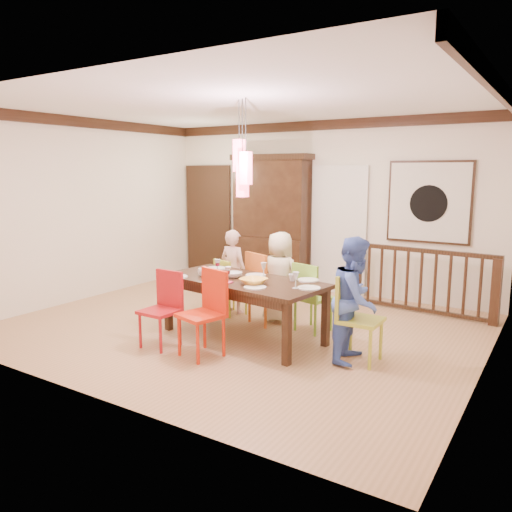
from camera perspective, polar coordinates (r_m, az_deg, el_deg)
The scene contains 37 objects.
floor at distance 6.80m, azimuth -1.76°, elevation -8.01°, with size 6.00×6.00×0.00m, color #AB8052.
ceiling at distance 6.53m, azimuth -1.90°, elevation 17.02°, with size 6.00×6.00×0.00m, color white.
wall_back at distance 8.68m, azimuth 7.49°, elevation 5.54°, with size 6.00×6.00×0.00m, color silver.
wall_left at distance 8.55m, azimuth -18.80°, elevation 5.04°, with size 5.00×5.00×0.00m, color silver.
wall_right at distance 5.44m, azimuth 25.40°, elevation 2.23°, with size 5.00×5.00×0.00m, color silver.
crown_molding at distance 6.52m, azimuth -1.90°, elevation 16.32°, with size 6.00×5.00×0.16m, color black, non-canonical shape.
panel_door at distance 9.92m, azimuth -5.39°, elevation 3.78°, with size 1.04×0.07×2.24m, color black.
white_doorway at distance 8.55m, azimuth 9.46°, elevation 2.73°, with size 0.97×0.05×2.22m, color silver.
painting at distance 8.05m, azimuth 19.16°, elevation 5.83°, with size 1.25×0.06×1.25m.
pendant_cluster at distance 6.02m, azimuth -1.55°, elevation 10.06°, with size 0.27×0.21×1.14m.
dining_table at distance 6.18m, azimuth -1.49°, elevation -3.42°, with size 2.18×1.20×0.75m.
chair_far_left at distance 7.24m, azimuth -2.81°, elevation -3.08°, with size 0.47×0.47×0.82m.
chair_far_mid at distance 6.80m, azimuth 1.37°, elevation -3.05°, with size 0.58×0.58×0.99m.
chair_far_right at distance 6.52m, azimuth 6.60°, elevation -4.10°, with size 0.49×0.49×0.91m.
chair_near_left at distance 6.00m, azimuth -10.98°, elevation -5.50°, with size 0.41×0.41×0.90m.
chair_near_mid at distance 5.62m, azimuth -6.32°, elevation -5.93°, with size 0.54×0.54×0.98m.
chair_end_right at distance 5.55m, azimuth 11.91°, elevation -6.37°, with size 0.44×0.44×0.96m.
china_hutch at distance 8.93m, azimuth 1.75°, elevation 4.01°, with size 1.49×0.46×2.36m.
balustrade at distance 7.68m, azimuth 18.32°, elevation -2.57°, with size 2.16×0.24×0.96m.
person_far_left at distance 7.32m, azimuth -2.59°, elevation -1.76°, with size 0.45×0.29×1.23m, color beige.
person_far_mid at distance 6.85m, azimuth 2.74°, elevation -2.44°, with size 0.61×0.40×1.26m, color beige.
person_end_right at distance 5.55m, azimuth 11.30°, elevation -4.88°, with size 0.67×0.52×1.38m, color #4767C7.
serving_bowl at distance 5.87m, azimuth -0.29°, elevation -2.91°, with size 0.30×0.30×0.07m, color #F8BF46.
small_bowl at distance 6.25m, azimuth -2.57°, elevation -2.16°, with size 0.22×0.22×0.07m, color white.
cup_left at distance 6.37m, azimuth -6.08°, elevation -1.84°, with size 0.13×0.13×0.10m, color silver.
cup_right at distance 6.06m, azimuth 4.18°, elevation -2.46°, with size 0.09×0.09×0.09m, color silver.
plate_far_left at distance 6.83m, azimuth -4.54°, elevation -1.39°, with size 0.26×0.26×0.01m, color white.
plate_far_mid at distance 6.35m, azimuth -0.03°, elevation -2.21°, with size 0.26×0.26×0.01m, color white.
plate_far_right at distance 6.11m, azimuth 5.99°, elevation -2.74°, with size 0.26×0.26×0.01m, color white.
plate_near_left at distance 6.34m, azimuth -8.99°, elevation -2.34°, with size 0.26×0.26×0.01m, color white.
plate_near_mid at distance 5.70m, azimuth -0.12°, elevation -3.59°, with size 0.26×0.26×0.01m, color white.
plate_end_right at distance 5.70m, azimuth 6.08°, elevation -3.65°, with size 0.26×0.26×0.01m, color white.
wine_glass_a at distance 6.48m, azimuth -4.42°, elevation -1.21°, with size 0.08×0.08×0.19m, color #590C19, non-canonical shape.
wine_glass_b at distance 6.23m, azimuth 0.87°, elevation -1.62°, with size 0.08×0.08×0.19m, color silver, non-canonical shape.
wine_glass_c at distance 5.98m, azimuth -3.25°, elevation -2.12°, with size 0.08×0.08×0.19m, color #590C19, non-canonical shape.
wine_glass_d at distance 5.68m, azimuth 4.55°, elevation -2.77°, with size 0.08×0.08×0.19m, color silver, non-canonical shape.
napkin at distance 5.97m, azimuth -3.69°, elevation -3.01°, with size 0.18×0.14×0.01m, color #D83359.
Camera 1 is at (3.63, -5.36, 2.07)m, focal length 35.00 mm.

